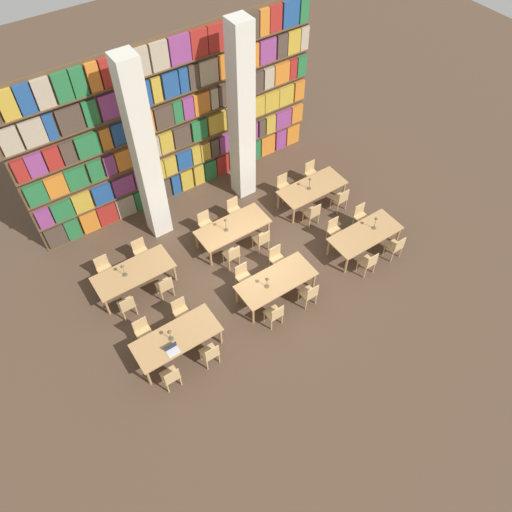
{
  "coord_description": "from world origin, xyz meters",
  "views": [
    {
      "loc": [
        -5.23,
        -7.84,
        11.96
      ],
      "look_at": [
        0.0,
        -0.13,
        0.65
      ],
      "focal_mm": 35.0,
      "sensor_mm": 36.0,
      "label": 1
    }
  ],
  "objects_px": {
    "chair_21": "(284,186)",
    "desk_lamp_5": "(310,181)",
    "chair_4": "(275,314)",
    "reading_table_5": "(312,188)",
    "desk_lamp_0": "(170,333)",
    "chair_18": "(262,240)",
    "chair_7": "(277,258)",
    "chair_3": "(181,311)",
    "chair_15": "(141,251)",
    "desk_lamp_1": "(267,281)",
    "reading_table_2": "(365,235)",
    "chair_6": "(309,294)",
    "chair_11": "(361,216)",
    "chair_12": "(127,305)",
    "chair_20": "(313,213)",
    "chair_16": "(232,255)",
    "reading_table_1": "(276,281)",
    "chair_10": "(396,247)",
    "chair_1": "(143,331)",
    "chair_19": "(234,210)",
    "chair_22": "(341,199)",
    "chair_8": "(369,262)",
    "reading_table_0": "(177,338)",
    "reading_table_4": "(233,228)",
    "chair_17": "(206,223)",
    "chair_0": "(171,377)",
    "chair_2": "(210,353)",
    "reading_table_3": "(134,273)",
    "chair_23": "(311,173)",
    "desk_lamp_2": "(376,221)",
    "chair_5": "(243,276)",
    "pillar_center": "(242,117)",
    "chair_9": "(334,230)",
    "desk_lamp_4": "(226,223)",
    "chair_13": "(104,268)",
    "desk_lamp_3": "(123,268)",
    "pillar_left": "(145,155)",
    "laptop": "(172,350)"
  },
  "relations": [
    {
      "from": "chair_1",
      "to": "chair_19",
      "type": "distance_m",
      "value": 5.09
    },
    {
      "from": "chair_0",
      "to": "reading_table_5",
      "type": "distance_m",
      "value": 7.75
    },
    {
      "from": "chair_8",
      "to": "reading_table_0",
      "type": "bearing_deg",
      "value": 172.13
    },
    {
      "from": "desk_lamp_0",
      "to": "chair_18",
      "type": "distance_m",
      "value": 4.34
    },
    {
      "from": "desk_lamp_2",
      "to": "chair_2",
      "type": "bearing_deg",
      "value": -173.13
    },
    {
      "from": "reading_table_0",
      "to": "desk_lamp_1",
      "type": "bearing_deg",
      "value": 0.18
    },
    {
      "from": "chair_11",
      "to": "chair_12",
      "type": "height_order",
      "value": "same"
    },
    {
      "from": "chair_22",
      "to": "chair_7",
      "type": "bearing_deg",
      "value": -164.76
    },
    {
      "from": "chair_3",
      "to": "chair_15",
      "type": "height_order",
      "value": "same"
    },
    {
      "from": "pillar_center",
      "to": "chair_5",
      "type": "bearing_deg",
      "value": -123.18
    },
    {
      "from": "desk_lamp_2",
      "to": "reading_table_4",
      "type": "bearing_deg",
      "value": 144.93
    },
    {
      "from": "chair_2",
      "to": "reading_table_3",
      "type": "distance_m",
      "value": 3.4
    },
    {
      "from": "chair_21",
      "to": "chair_22",
      "type": "relative_size",
      "value": 1.0
    },
    {
      "from": "chair_23",
      "to": "chair_10",
      "type": "bearing_deg",
      "value": 90.38
    },
    {
      "from": "desk_lamp_0",
      "to": "chair_5",
      "type": "relative_size",
      "value": 0.45
    },
    {
      "from": "desk_lamp_2",
      "to": "reading_table_5",
      "type": "distance_m",
      "value": 2.57
    },
    {
      "from": "pillar_center",
      "to": "desk_lamp_2",
      "type": "xyz_separation_m",
      "value": [
        1.96,
        -4.33,
        -1.96
      ]
    },
    {
      "from": "pillar_left",
      "to": "chair_13",
      "type": "relative_size",
      "value": 6.73
    },
    {
      "from": "chair_3",
      "to": "chair_22",
      "type": "relative_size",
      "value": 1.0
    },
    {
      "from": "desk_lamp_0",
      "to": "reading_table_2",
      "type": "distance_m",
      "value": 6.63
    },
    {
      "from": "chair_6",
      "to": "desk_lamp_0",
      "type": "bearing_deg",
      "value": 168.99
    },
    {
      "from": "chair_9",
      "to": "reading_table_3",
      "type": "bearing_deg",
      "value": -17.12
    },
    {
      "from": "laptop",
      "to": "chair_23",
      "type": "distance_m",
      "value": 8.12
    },
    {
      "from": "reading_table_2",
      "to": "chair_21",
      "type": "xyz_separation_m",
      "value": [
        -0.64,
        3.31,
        -0.17
      ]
    },
    {
      "from": "chair_4",
      "to": "chair_13",
      "type": "distance_m",
      "value": 5.2
    },
    {
      "from": "reading_table_3",
      "to": "chair_23",
      "type": "height_order",
      "value": "chair_23"
    },
    {
      "from": "reading_table_1",
      "to": "chair_10",
      "type": "distance_m",
      "value": 3.94
    },
    {
      "from": "chair_23",
      "to": "chair_11",
      "type": "bearing_deg",
      "value": 90.61
    },
    {
      "from": "chair_18",
      "to": "reading_table_5",
      "type": "distance_m",
      "value": 2.7
    },
    {
      "from": "chair_5",
      "to": "chair_16",
      "type": "relative_size",
      "value": 1.0
    },
    {
      "from": "chair_0",
      "to": "reading_table_0",
      "type": "bearing_deg",
      "value": 52.28
    },
    {
      "from": "chair_3",
      "to": "desk_lamp_3",
      "type": "relative_size",
      "value": 2.01
    },
    {
      "from": "chair_4",
      "to": "chair_7",
      "type": "bearing_deg",
      "value": 52.63
    },
    {
      "from": "reading_table_2",
      "to": "chair_16",
      "type": "distance_m",
      "value": 4.1
    },
    {
      "from": "desk_lamp_0",
      "to": "chair_12",
      "type": "relative_size",
      "value": 0.45
    },
    {
      "from": "chair_15",
      "to": "chair_23",
      "type": "distance_m",
      "value": 6.45
    },
    {
      "from": "chair_6",
      "to": "reading_table_5",
      "type": "height_order",
      "value": "chair_6"
    },
    {
      "from": "chair_4",
      "to": "reading_table_5",
      "type": "xyz_separation_m",
      "value": [
        3.82,
        3.22,
        0.17
      ]
    },
    {
      "from": "chair_1",
      "to": "chair_17",
      "type": "bearing_deg",
      "value": -143.79
    },
    {
      "from": "chair_5",
      "to": "reading_table_2",
      "type": "relative_size",
      "value": 0.39
    },
    {
      "from": "desk_lamp_4",
      "to": "chair_0",
      "type": "bearing_deg",
      "value": -138.48
    },
    {
      "from": "chair_0",
      "to": "reading_table_1",
      "type": "relative_size",
      "value": 0.39
    },
    {
      "from": "chair_21",
      "to": "desk_lamp_5",
      "type": "relative_size",
      "value": 1.91
    },
    {
      "from": "chair_6",
      "to": "chair_15",
      "type": "bearing_deg",
      "value": 128.31
    },
    {
      "from": "reading_table_4",
      "to": "chair_17",
      "type": "relative_size",
      "value": 2.57
    },
    {
      "from": "chair_17",
      "to": "chair_20",
      "type": "distance_m",
      "value": 3.44
    },
    {
      "from": "chair_15",
      "to": "chair_20",
      "type": "height_order",
      "value": "same"
    },
    {
      "from": "chair_4",
      "to": "desk_lamp_5",
      "type": "distance_m",
      "value": 4.92
    },
    {
      "from": "desk_lamp_1",
      "to": "reading_table_2",
      "type": "xyz_separation_m",
      "value": [
        3.62,
        -0.05,
        -0.33
      ]
    },
    {
      "from": "chair_16",
      "to": "chair_3",
      "type": "bearing_deg",
      "value": -157.94
    }
  ]
}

